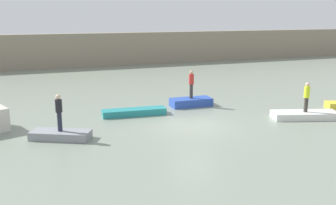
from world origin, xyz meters
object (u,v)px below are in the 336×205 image
object	(u,v)px
rowboat_teal	(134,112)
person_red_shirt	(191,83)
rowboat_grey	(61,135)
person_hiviz_shirt	(307,96)
rowboat_white	(305,115)
person_dark_shirt	(59,111)
rowboat_blue	(191,102)

from	to	relation	value
rowboat_teal	person_red_shirt	distance (m)	4.41
rowboat_grey	rowboat_teal	distance (m)	5.41
person_hiviz_shirt	rowboat_grey	bearing A→B (deg)	174.79
rowboat_white	person_red_shirt	distance (m)	7.17
person_red_shirt	person_dark_shirt	world-z (taller)	person_red_shirt
person_dark_shirt	person_hiviz_shirt	distance (m)	13.52
rowboat_blue	person_dark_shirt	xyz separation A→B (m)	(-8.63, -3.90, 1.14)
rowboat_blue	person_hiviz_shirt	size ratio (longest dim) A/B	1.56
rowboat_teal	rowboat_grey	bearing A→B (deg)	-141.22
person_red_shirt	rowboat_white	bearing A→B (deg)	-46.63
rowboat_white	person_red_shirt	world-z (taller)	person_red_shirt
person_red_shirt	person_dark_shirt	xyz separation A→B (m)	(-8.63, -3.90, -0.12)
person_red_shirt	person_dark_shirt	bearing A→B (deg)	-155.70
rowboat_grey	rowboat_white	bearing A→B (deg)	22.96
rowboat_white	person_hiviz_shirt	world-z (taller)	person_hiviz_shirt
person_red_shirt	person_hiviz_shirt	world-z (taller)	person_red_shirt
rowboat_blue	rowboat_white	distance (m)	7.05
rowboat_teal	person_dark_shirt	xyz separation A→B (m)	(-4.52, -2.98, 1.20)
person_red_shirt	person_hiviz_shirt	distance (m)	7.05
rowboat_teal	rowboat_blue	xyz separation A→B (m)	(4.11, 0.92, 0.06)
person_red_shirt	rowboat_grey	bearing A→B (deg)	-155.70
person_red_shirt	person_dark_shirt	size ratio (longest dim) A/B	1.01
rowboat_teal	rowboat_white	xyz separation A→B (m)	(8.95, -4.21, -0.00)
rowboat_blue	person_red_shirt	bearing A→B (deg)	0.00
rowboat_grey	rowboat_white	world-z (taller)	rowboat_grey
person_dark_shirt	person_hiviz_shirt	bearing A→B (deg)	-5.21
rowboat_white	rowboat_teal	bearing A→B (deg)	173.38
rowboat_grey	rowboat_blue	size ratio (longest dim) A/B	1.06
rowboat_grey	person_hiviz_shirt	distance (m)	13.57
rowboat_grey	person_red_shirt	world-z (taller)	person_red_shirt
rowboat_grey	person_red_shirt	bearing A→B (deg)	52.46
rowboat_blue	rowboat_white	xyz separation A→B (m)	(4.84, -5.12, -0.06)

